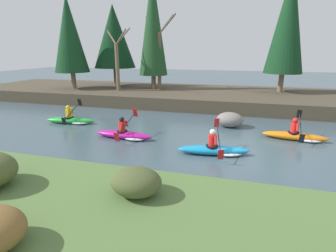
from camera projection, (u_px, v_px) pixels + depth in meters
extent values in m
plane|color=#425660|center=(245.00, 155.00, 9.95)|extent=(90.00, 90.00, 0.00)
cube|color=#4C4233|center=(245.00, 98.00, 19.37)|extent=(44.00, 8.02, 0.86)
cylinder|color=#7A664C|center=(74.00, 80.00, 21.27)|extent=(0.36, 0.36, 1.31)
cone|color=#143D1E|center=(69.00, 34.00, 20.29)|extent=(2.68, 2.68, 5.76)
cylinder|color=brown|center=(116.00, 77.00, 22.71)|extent=(0.36, 0.36, 1.57)
cone|color=#0F3319|center=(114.00, 37.00, 21.79)|extent=(3.46, 3.46, 5.06)
cylinder|color=#7A664C|center=(154.00, 82.00, 21.08)|extent=(0.36, 0.36, 1.11)
cone|color=#1E4723|center=(153.00, 24.00, 19.87)|extent=(2.23, 2.23, 7.63)
cylinder|color=#7A664C|center=(281.00, 83.00, 19.37)|extent=(0.36, 0.36, 1.38)
cone|color=#143D1E|center=(288.00, 20.00, 18.17)|extent=(2.70, 2.70, 7.23)
cylinder|color=#7A664C|center=(117.00, 67.00, 19.81)|extent=(0.28, 0.28, 3.54)
cylinder|color=#7A664C|center=(111.00, 37.00, 19.84)|extent=(1.34, 1.15, 1.21)
cylinder|color=#7A664C|center=(121.00, 37.00, 18.56)|extent=(1.41, 1.20, 1.07)
cylinder|color=#7A664C|center=(123.00, 36.00, 19.77)|extent=(0.64, 1.51, 1.34)
cylinder|color=brown|center=(159.00, 62.00, 20.18)|extent=(0.28, 0.28, 4.32)
cylinder|color=brown|center=(152.00, 25.00, 20.20)|extent=(1.61, 1.38, 1.45)
cylinder|color=brown|center=(167.00, 24.00, 18.64)|extent=(1.69, 1.44, 1.28)
cylinder|color=brown|center=(166.00, 24.00, 20.12)|extent=(0.75, 1.82, 1.61)
ellipsoid|color=#4C562D|center=(136.00, 182.00, 5.54)|extent=(1.10, 0.92, 0.60)
ellipsoid|color=orange|center=(294.00, 136.00, 11.66)|extent=(2.74, 0.84, 0.34)
cone|color=orange|center=(326.00, 139.00, 11.23)|extent=(0.37, 0.23, 0.20)
cylinder|color=black|center=(294.00, 133.00, 11.63)|extent=(0.52, 0.52, 0.08)
cylinder|color=red|center=(294.00, 128.00, 11.56)|extent=(0.33, 0.33, 0.42)
sphere|color=red|center=(295.00, 120.00, 11.47)|extent=(0.25, 0.25, 0.23)
cylinder|color=red|center=(297.00, 124.00, 11.72)|extent=(0.11, 0.23, 0.35)
cylinder|color=red|center=(298.00, 127.00, 11.29)|extent=(0.11, 0.23, 0.35)
cylinder|color=black|center=(300.00, 125.00, 11.45)|extent=(0.21, 1.91, 0.65)
cube|color=black|center=(299.00, 114.00, 12.22)|extent=(0.21, 0.18, 0.41)
cube|color=black|center=(302.00, 138.00, 10.68)|extent=(0.21, 0.18, 0.41)
ellipsoid|color=white|center=(308.00, 139.00, 11.49)|extent=(1.16, 0.80, 0.18)
ellipsoid|color=#1993D6|center=(213.00, 150.00, 10.02)|extent=(2.76, 1.08, 0.34)
cone|color=#1993D6|center=(246.00, 151.00, 9.91)|extent=(0.38, 0.26, 0.20)
cylinder|color=black|center=(212.00, 146.00, 9.99)|extent=(0.56, 0.56, 0.08)
cylinder|color=red|center=(212.00, 140.00, 9.92)|extent=(0.35, 0.35, 0.42)
sphere|color=white|center=(213.00, 132.00, 9.83)|extent=(0.27, 0.27, 0.23)
cylinder|color=red|center=(215.00, 136.00, 10.11)|extent=(0.13, 0.24, 0.35)
cylinder|color=red|center=(216.00, 140.00, 9.65)|extent=(0.13, 0.24, 0.35)
cylinder|color=black|center=(219.00, 137.00, 9.86)|extent=(0.38, 1.89, 0.65)
cube|color=red|center=(217.00, 123.00, 10.69)|extent=(0.23, 0.19, 0.41)
cube|color=red|center=(221.00, 155.00, 9.04)|extent=(0.23, 0.19, 0.41)
ellipsoid|color=white|center=(228.00, 152.00, 10.00)|extent=(1.21, 0.89, 0.18)
ellipsoid|color=#C61999|center=(123.00, 135.00, 11.85)|extent=(2.72, 0.70, 0.34)
cone|color=#C61999|center=(149.00, 137.00, 11.48)|extent=(0.36, 0.21, 0.20)
cylinder|color=black|center=(122.00, 132.00, 11.82)|extent=(0.50, 0.50, 0.08)
cylinder|color=red|center=(122.00, 126.00, 11.75)|extent=(0.31, 0.31, 0.42)
sphere|color=black|center=(122.00, 119.00, 11.66)|extent=(0.24, 0.24, 0.23)
cylinder|color=red|center=(126.00, 123.00, 11.92)|extent=(0.10, 0.23, 0.35)
cylinder|color=red|center=(121.00, 126.00, 11.48)|extent=(0.10, 0.23, 0.35)
cylinder|color=black|center=(127.00, 124.00, 11.65)|extent=(0.11, 1.91, 0.65)
cube|color=red|center=(135.00, 113.00, 12.43)|extent=(0.21, 0.17, 0.41)
cube|color=red|center=(117.00, 137.00, 10.86)|extent=(0.21, 0.17, 0.41)
ellipsoid|color=white|center=(135.00, 138.00, 11.71)|extent=(1.12, 0.74, 0.18)
ellipsoid|color=green|center=(70.00, 120.00, 14.29)|extent=(2.76, 0.98, 0.34)
cone|color=green|center=(92.00, 121.00, 14.13)|extent=(0.38, 0.25, 0.20)
cylinder|color=black|center=(69.00, 118.00, 14.25)|extent=(0.54, 0.54, 0.08)
cylinder|color=yellow|center=(69.00, 113.00, 14.18)|extent=(0.34, 0.34, 0.42)
sphere|color=yellow|center=(68.00, 107.00, 14.09)|extent=(0.26, 0.26, 0.23)
cylinder|color=yellow|center=(72.00, 111.00, 14.38)|extent=(0.12, 0.24, 0.35)
cylinder|color=yellow|center=(68.00, 113.00, 13.92)|extent=(0.12, 0.24, 0.35)
cylinder|color=black|center=(72.00, 111.00, 14.12)|extent=(0.31, 1.90, 0.65)
cube|color=black|center=(80.00, 102.00, 14.94)|extent=(0.22, 0.19, 0.41)
cube|color=black|center=(64.00, 121.00, 13.30)|extent=(0.22, 0.19, 0.41)
ellipsoid|color=white|center=(80.00, 122.00, 14.24)|extent=(1.19, 0.85, 0.18)
ellipsoid|color=gray|center=(230.00, 120.00, 13.58)|extent=(1.37, 1.07, 0.77)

